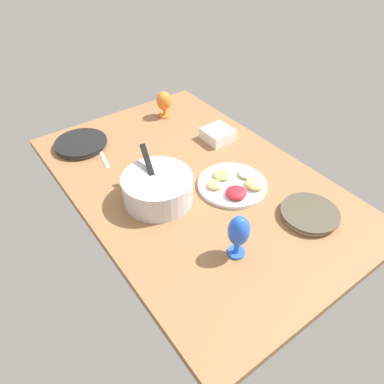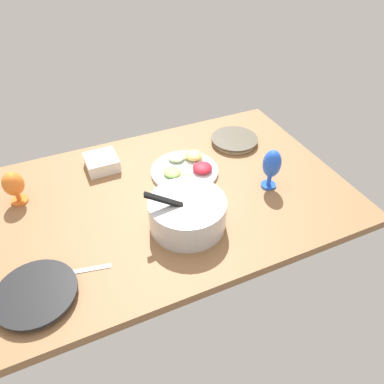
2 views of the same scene
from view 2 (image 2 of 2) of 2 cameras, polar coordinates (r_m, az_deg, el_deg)
The scene contains 9 objects.
ground_plane at distance 164.87cm, azimuth -4.06°, elevation -1.01°, with size 160.00×104.00×4.00cm, color #8C603D.
dinner_plate_left at distance 197.45cm, azimuth 6.56°, elevation 7.93°, with size 24.43×24.43×3.02cm.
dinner_plate_right at distance 137.14cm, azimuth -22.93°, elevation -14.38°, with size 27.35×27.35×3.11cm.
mixing_bowl at distance 145.17cm, azimuth -0.72°, elevation -3.16°, with size 31.68×30.61×19.92cm.
fruit_platter at distance 175.38cm, azimuth -0.91°, elevation 3.62°, with size 31.91×31.91×5.39cm.
hurricane_glass_blue at distance 164.52cm, azimuth 12.21°, elevation 4.08°, with size 8.12×8.12×19.22cm.
hurricane_glass_orange at distance 171.20cm, azimuth -25.85°, elevation 1.00°, with size 8.84×8.84×15.33cm.
square_bowl_white at distance 182.14cm, azimuth -13.77°, elevation 4.54°, with size 14.67×14.67×6.18cm.
fork_by_right_plate at distance 139.89cm, azimuth -16.11°, elevation -11.46°, with size 18.00×1.80×0.60cm, color silver.
Camera 2 is at (39.64, 117.23, 106.94)cm, focal length 34.54 mm.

